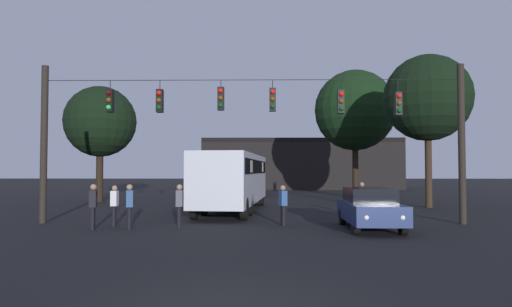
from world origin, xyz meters
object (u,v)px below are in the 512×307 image
city_bus (234,176)px  pedestrian_crossing_right (179,203)px  pedestrian_far_side (362,197)px  pedestrian_crossing_center (93,204)px  car_far_left (252,186)px  pedestrian_crossing_left (114,203)px  car_near_right (370,208)px  tree_left_silhouette (100,122)px  tree_right_far (355,111)px  pedestrian_near_bus (129,204)px  pedestrian_trailing (283,203)px  tree_behind_building (427,98)px

city_bus → pedestrian_crossing_right: city_bus is taller
pedestrian_far_side → pedestrian_crossing_center: bearing=-155.9°
car_far_left → pedestrian_crossing_left: bearing=-103.3°
car_near_right → city_bus: bearing=127.5°
pedestrian_crossing_left → tree_left_silhouette: size_ratio=0.20×
car_near_right → tree_right_far: bearing=80.0°
pedestrian_near_bus → tree_left_silhouette: size_ratio=0.21×
city_bus → tree_left_silhouette: bearing=144.7°
city_bus → pedestrian_trailing: 6.62m
car_near_right → pedestrian_crossing_right: (-7.09, 0.19, 0.14)m
pedestrian_crossing_center → pedestrian_crossing_right: bearing=9.3°
pedestrian_crossing_left → pedestrian_trailing: 6.59m
car_far_left → pedestrian_crossing_center: size_ratio=2.62×
pedestrian_trailing → tree_left_silhouette: size_ratio=0.20×
pedestrian_crossing_center → tree_behind_building: 19.62m
pedestrian_crossing_center → pedestrian_crossing_right: pedestrian_crossing_center is taller
pedestrian_near_bus → pedestrian_trailing: bearing=11.8°
pedestrian_crossing_right → pedestrian_near_bus: 1.82m
car_near_right → pedestrian_crossing_center: (-10.16, -0.31, 0.15)m
car_far_left → pedestrian_crossing_right: bearing=-96.0°
tree_behind_building → tree_right_far: bearing=105.8°
pedestrian_near_bus → tree_right_far: size_ratio=0.17×
car_far_left → tree_behind_building: tree_behind_building is taller
car_far_left → pedestrian_far_side: pedestrian_far_side is taller
city_bus → tree_left_silhouette: tree_left_silhouette is taller
pedestrian_crossing_center → pedestrian_near_bus: pedestrian_crossing_center is taller
pedestrian_crossing_left → pedestrian_crossing_center: 1.19m
car_near_right → pedestrian_crossing_center: bearing=-178.2°
car_near_right → tree_right_far: 19.78m
pedestrian_crossing_right → pedestrian_trailing: bearing=12.7°
pedestrian_far_side → tree_right_far: 15.41m
pedestrian_crossing_right → tree_behind_building: size_ratio=0.18×
city_bus → car_far_left: size_ratio=2.55×
pedestrian_trailing → tree_left_silhouette: 18.32m
pedestrian_crossing_center → tree_right_far: (13.44, 18.86, 5.92)m
car_near_right → pedestrian_crossing_center: pedestrian_crossing_center is taller
city_bus → pedestrian_near_bus: city_bus is taller
pedestrian_crossing_right → pedestrian_near_bus: (-1.80, -0.31, 0.01)m
pedestrian_near_bus → tree_right_far: bearing=56.9°
pedestrian_crossing_left → pedestrian_crossing_center: size_ratio=0.95×
pedestrian_far_side → tree_behind_building: (5.04, 5.22, 5.51)m
city_bus → pedestrian_crossing_right: 7.24m
pedestrian_crossing_left → pedestrian_trailing: pedestrian_crossing_left is taller
pedestrian_near_bus → tree_right_far: tree_right_far is taller
pedestrian_crossing_center → pedestrian_far_side: 11.92m
pedestrian_far_side → tree_left_silhouette: bearing=149.2°
pedestrian_crossing_right → pedestrian_near_bus: bearing=-170.2°
tree_left_silhouette → pedestrian_crossing_left: bearing=-67.6°
pedestrian_crossing_right → pedestrian_far_side: (7.81, 4.37, -0.02)m
city_bus → tree_left_silhouette: size_ratio=1.40×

